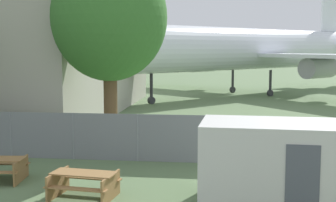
{
  "coord_description": "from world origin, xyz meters",
  "views": [
    {
      "loc": [
        0.76,
        -6.88,
        4.35
      ],
      "look_at": [
        -1.73,
        13.46,
        2.0
      ],
      "focal_mm": 50.0,
      "sensor_mm": 36.0,
      "label": 1
    }
  ],
  "objects_px": {
    "airplane": "(243,49)",
    "tree_left_of_cabin": "(109,18)",
    "picnic_bench_near_cabin": "(84,182)",
    "portable_cabin": "(275,164)"
  },
  "relations": [
    {
      "from": "tree_left_of_cabin",
      "to": "airplane",
      "type": "bearing_deg",
      "value": 74.45
    },
    {
      "from": "portable_cabin",
      "to": "tree_left_of_cabin",
      "type": "bearing_deg",
      "value": 135.6
    },
    {
      "from": "airplane",
      "to": "portable_cabin",
      "type": "bearing_deg",
      "value": 42.61
    },
    {
      "from": "airplane",
      "to": "tree_left_of_cabin",
      "type": "height_order",
      "value": "airplane"
    },
    {
      "from": "portable_cabin",
      "to": "tree_left_of_cabin",
      "type": "distance_m",
      "value": 10.32
    },
    {
      "from": "airplane",
      "to": "picnic_bench_near_cabin",
      "type": "xyz_separation_m",
      "value": [
        -5.64,
        -30.47,
        -3.71
      ]
    },
    {
      "from": "airplane",
      "to": "tree_left_of_cabin",
      "type": "relative_size",
      "value": 3.78
    },
    {
      "from": "airplane",
      "to": "portable_cabin",
      "type": "distance_m",
      "value": 30.52
    },
    {
      "from": "tree_left_of_cabin",
      "to": "picnic_bench_near_cabin",
      "type": "bearing_deg",
      "value": -82.55
    },
    {
      "from": "airplane",
      "to": "portable_cabin",
      "type": "xyz_separation_m",
      "value": [
        -0.21,
        -30.37,
        -3.02
      ]
    }
  ]
}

